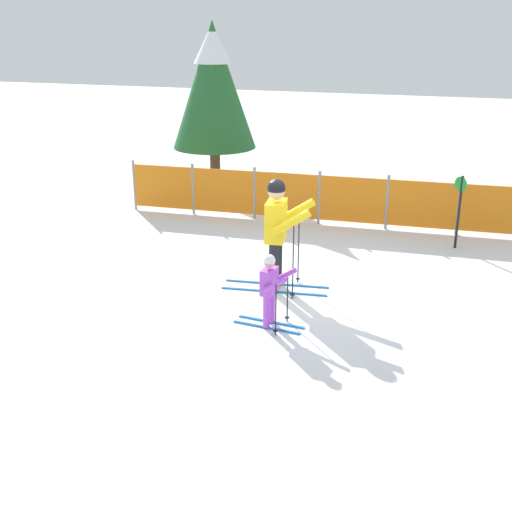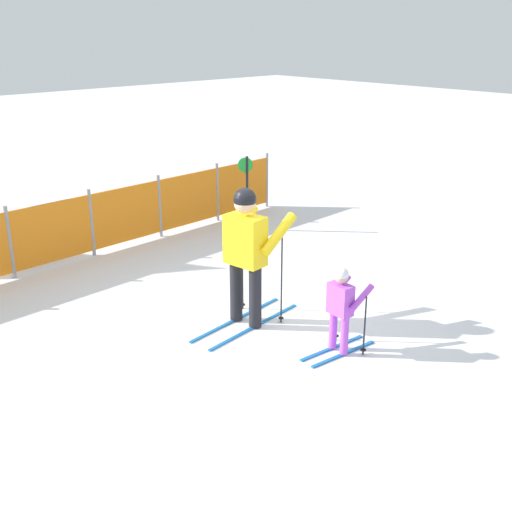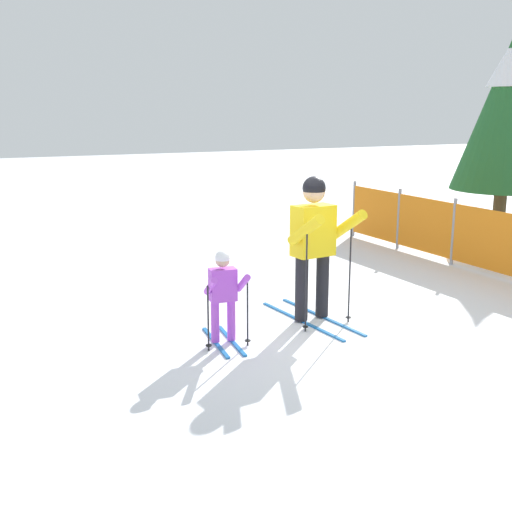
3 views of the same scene
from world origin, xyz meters
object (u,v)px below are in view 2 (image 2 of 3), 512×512
Objects in this scene: safety_fence at (91,223)px; trail_marker at (247,185)px; skier_adult at (247,244)px; skier_child at (341,303)px.

trail_marker is (2.87, -0.73, 0.30)m from safety_fence.
trail_marker is at bearing 40.74° from skier_adult.
safety_fence is 2.98m from trail_marker.
safety_fence is (-0.14, 3.73, -0.53)m from skier_adult.
skier_adult is 0.21× the size of safety_fence.
skier_adult is 1.29× the size of trail_marker.
trail_marker is (2.44, 4.34, 0.24)m from skier_child.
skier_child is at bearing -85.22° from safety_fence.
trail_marker reaches higher than safety_fence.
safety_fence is (-0.42, 5.07, -0.06)m from skier_child.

